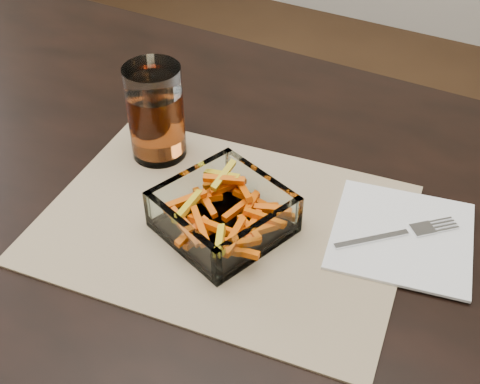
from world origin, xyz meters
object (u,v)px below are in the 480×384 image
object	(u,v)px
fork	(401,233)
glass_bowl	(223,215)
tumbler	(156,116)
dining_table	(187,248)

from	to	relation	value
fork	glass_bowl	bearing A→B (deg)	-109.25
glass_bowl	fork	size ratio (longest dim) A/B	1.39
glass_bowl	tumbler	xyz separation A→B (m)	(-0.16, 0.09, 0.04)
tumbler	fork	world-z (taller)	tumbler
fork	tumbler	bearing A→B (deg)	-134.16
glass_bowl	tumbler	bearing A→B (deg)	150.35
tumbler	fork	distance (m)	0.36
tumbler	fork	xyz separation A→B (m)	(0.36, 0.00, -0.06)
dining_table	fork	world-z (taller)	fork
dining_table	glass_bowl	world-z (taller)	glass_bowl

